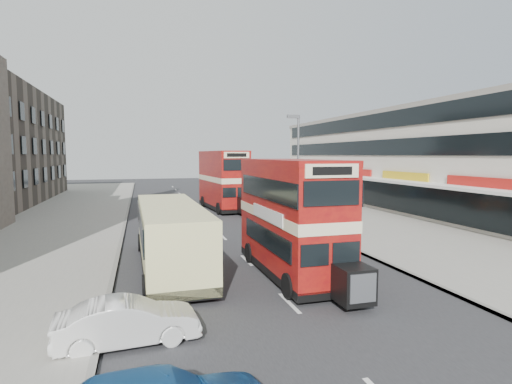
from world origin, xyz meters
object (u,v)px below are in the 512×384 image
object	(u,v)px
coach	(171,234)
car_right_b	(277,213)
pedestrian_far	(264,193)
bus_second	(223,180)
car_right_c	(241,199)
car_left_front	(128,322)
cyclist	(271,215)
street_lamp	(297,160)
pedestrian_near	(340,215)
bus_main	(291,217)
car_right_a	(297,223)

from	to	relation	value
coach	car_right_b	distance (m)	14.79
pedestrian_far	coach	bearing A→B (deg)	-118.16
bus_second	coach	world-z (taller)	bus_second
car_right_c	car_left_front	bearing A→B (deg)	-12.05
coach	cyclist	bearing A→B (deg)	49.93
coach	car_right_c	bearing A→B (deg)	67.22
street_lamp	pedestrian_near	distance (m)	5.74
street_lamp	car_right_c	xyz separation A→B (m)	(-1.48, 11.79, -4.17)
car_left_front	cyclist	world-z (taller)	cyclist
coach	pedestrian_far	distance (m)	26.14
bus_main	bus_second	world-z (taller)	bus_second
pedestrian_near	cyclist	xyz separation A→B (m)	(-3.72, 3.72, -0.38)
car_right_c	pedestrian_near	xyz separation A→B (m)	(3.02, -15.94, 0.50)
car_left_front	car_right_c	world-z (taller)	car_left_front
coach	pedestrian_near	bearing A→B (deg)	26.68
cyclist	car_right_b	bearing A→B (deg)	52.14
coach	car_right_b	size ratio (longest dim) A/B	2.40
car_left_front	car_right_b	bearing A→B (deg)	-33.96
street_lamp	car_right_b	bearing A→B (deg)	131.85
bus_second	car_right_c	world-z (taller)	bus_second
coach	car_left_front	world-z (taller)	coach
bus_main	car_right_c	size ratio (longest dim) A/B	2.40
bus_main	pedestrian_far	distance (m)	26.77
coach	street_lamp	bearing A→B (deg)	44.22
bus_main	pedestrian_near	distance (m)	11.11
bus_main	pedestrian_near	bearing A→B (deg)	-128.98
car_left_front	pedestrian_near	distance (m)	19.04
pedestrian_near	cyclist	world-z (taller)	cyclist
coach	car_left_front	size ratio (longest dim) A/B	2.70
bus_second	coach	distance (m)	20.13
street_lamp	bus_main	world-z (taller)	street_lamp
coach	car_right_b	world-z (taller)	coach
car_left_front	car_right_b	size ratio (longest dim) A/B	0.89
street_lamp	car_right_a	distance (m)	5.64
coach	car_right_b	bearing A→B (deg)	51.01
street_lamp	pedestrian_near	size ratio (longest dim) A/B	4.20
bus_main	car_right_b	xyz separation A→B (m)	(4.12, 14.11, -1.93)
car_right_c	bus_second	bearing A→B (deg)	-31.89
coach	cyclist	world-z (taller)	coach
car_right_a	car_right_b	xyz separation A→B (m)	(0.20, 4.84, -0.01)
coach	car_right_c	size ratio (longest dim) A/B	2.84
car_right_a	pedestrian_far	distance (m)	16.84
bus_main	coach	xyz separation A→B (m)	(-4.89, 2.42, -0.93)
pedestrian_near	pedestrian_far	bearing A→B (deg)	-113.41
coach	bus_second	bearing A→B (deg)	70.66
bus_main	car_right_a	size ratio (longest dim) A/B	2.09
car_right_a	coach	bearing A→B (deg)	-50.57
cyclist	bus_second	bearing A→B (deg)	93.92
car_right_c	pedestrian_far	world-z (taller)	pedestrian_far
coach	pedestrian_far	bearing A→B (deg)	62.49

